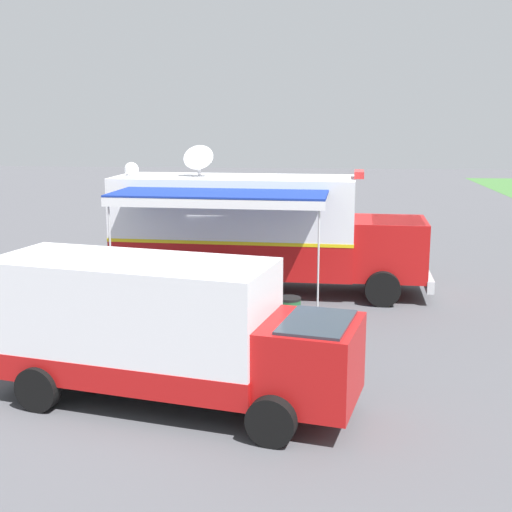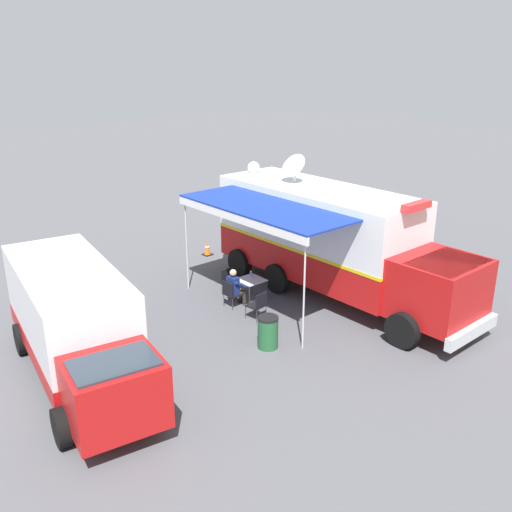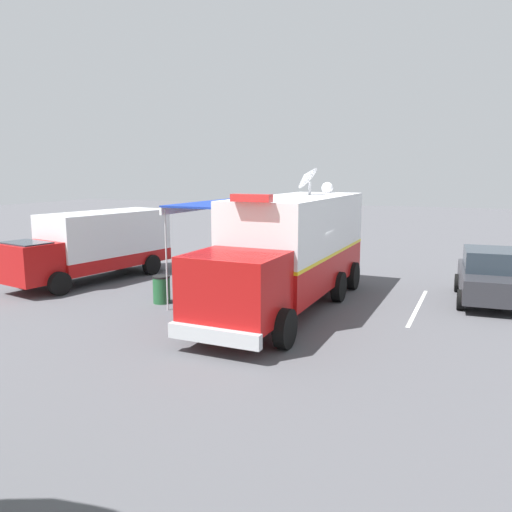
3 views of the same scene
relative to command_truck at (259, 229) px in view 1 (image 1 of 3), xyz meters
name	(u,v)px [view 1 (image 1 of 3)]	position (x,y,z in m)	size (l,w,h in m)	color
ground_plane	(235,290)	(-0.07, -0.74, -1.94)	(100.00, 100.00, 0.00)	#515156
lot_stripe	(229,263)	(-3.89, -1.44, -1.94)	(0.12, 4.80, 0.01)	silver
command_truck	(259,229)	(0.00, 0.00, 0.00)	(5.16, 9.61, 4.53)	#B71414
folding_table	(199,286)	(2.26, -1.47, -1.27)	(0.84, 0.84, 0.73)	silver
water_bottle	(195,279)	(2.11, -1.61, -1.11)	(0.07, 0.07, 0.22)	#4C99D8
folding_chair_at_table	(191,300)	(3.06, -1.54, -1.43)	(0.51, 0.51, 0.87)	black
folding_chair_beside_table	(167,293)	(2.42, -2.32, -1.43)	(0.51, 0.51, 0.87)	black
folding_chair_spare_by_truck	(237,301)	(3.04, -0.32, -1.43)	(0.52, 0.52, 0.87)	black
seated_responder	(193,293)	(2.87, -1.53, -1.29)	(0.68, 0.57, 1.25)	navy
trash_bin	(289,315)	(4.06, 1.11, -1.49)	(0.57, 0.57, 0.91)	#235B33
traffic_cone	(68,281)	(0.47, -5.87, -1.66)	(0.36, 0.36, 0.58)	black
support_truck	(159,331)	(8.42, -1.12, -0.56)	(3.51, 7.08, 2.70)	white
car_behind_truck	(198,229)	(-6.01, -2.94, -1.06)	(2.10, 4.24, 1.76)	#2D2D33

